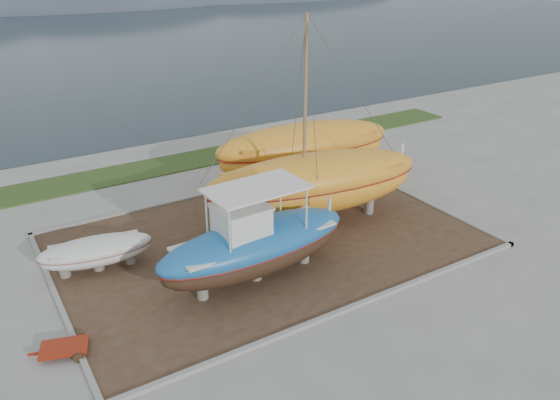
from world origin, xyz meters
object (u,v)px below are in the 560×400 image
blue_caique (255,235)px  orange_bare_hull (304,155)px  white_dinghy (97,255)px  red_trailer (65,350)px  orange_sailboat (316,127)px

blue_caique → orange_bare_hull: 10.16m
white_dinghy → orange_bare_hull: (12.34, 3.17, 1.02)m
white_dinghy → red_trailer: bearing=-108.8°
white_dinghy → orange_sailboat: (9.90, -1.26, 4.17)m
orange_sailboat → red_trailer: (-12.22, -3.34, -4.75)m
orange_sailboat → red_trailer: 13.54m
orange_sailboat → red_trailer: orange_sailboat is taller
orange_sailboat → orange_bare_hull: 5.96m
white_dinghy → orange_sailboat: size_ratio=0.42×
orange_sailboat → red_trailer: bearing=-155.6°
orange_bare_hull → red_trailer: size_ratio=4.58×
blue_caique → orange_sailboat: bearing=28.2°
blue_caique → orange_bare_hull: (7.16, 7.21, -0.29)m
orange_sailboat → orange_bare_hull: bearing=70.2°
white_dinghy → orange_bare_hull: 12.78m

